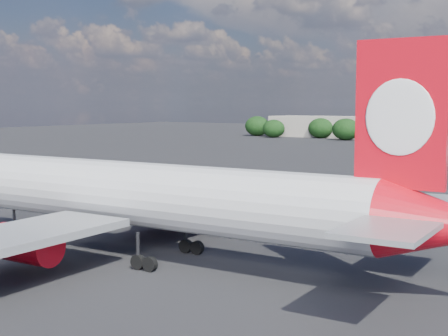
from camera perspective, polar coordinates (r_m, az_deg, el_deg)
The scene contains 4 objects.
ground at distance 97.22m, azimuth 8.88°, elevation -1.76°, with size 500.00×500.00×0.00m, color black.
qantas_airliner at distance 51.17m, azimuth -5.92°, elevation -2.75°, with size 52.04×49.48×16.98m.
terminal_building at distance 243.66m, azimuth 9.27°, elevation 3.75°, with size 42.00×16.00×8.00m.
highway_sign at distance 211.40m, azimuth 18.80°, elevation 2.96°, with size 6.00×0.30×4.50m.
Camera 1 is at (43.33, -26.07, 12.86)m, focal length 50.00 mm.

